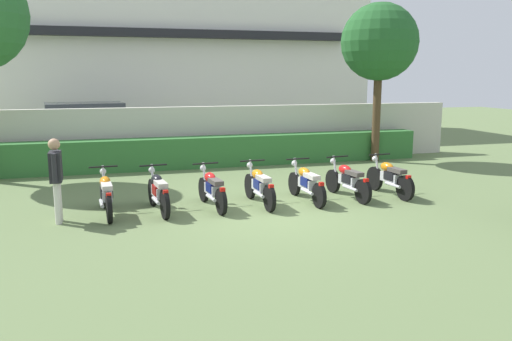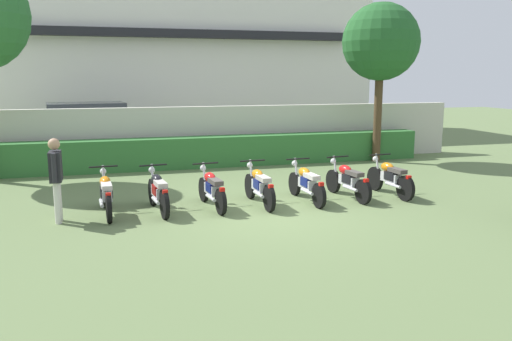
# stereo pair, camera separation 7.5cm
# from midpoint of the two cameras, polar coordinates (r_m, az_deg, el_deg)

# --- Properties ---
(ground) EXTENTS (60.00, 60.00, 0.00)m
(ground) POSITION_cam_midpoint_polar(r_m,az_deg,el_deg) (11.03, 1.90, -4.76)
(ground) COLOR #607547
(building) EXTENTS (18.62, 6.50, 8.74)m
(building) POSITION_cam_midpoint_polar(r_m,az_deg,el_deg) (26.60, -9.21, 13.51)
(building) COLOR white
(building) RESTS_ON ground
(compound_wall) EXTENTS (17.69, 0.30, 1.88)m
(compound_wall) POSITION_cam_midpoint_polar(r_m,az_deg,el_deg) (17.28, -5.00, 3.91)
(compound_wall) COLOR beige
(compound_wall) RESTS_ON ground
(hedge_row) EXTENTS (14.15, 0.70, 0.96)m
(hedge_row) POSITION_cam_midpoint_polar(r_m,az_deg,el_deg) (16.65, -4.51, 2.09)
(hedge_row) COLOR #337033
(hedge_row) RESTS_ON ground
(parked_car) EXTENTS (4.68, 2.48, 1.89)m
(parked_car) POSITION_cam_midpoint_polar(r_m,az_deg,el_deg) (20.20, -17.47, 4.41)
(parked_car) COLOR silver
(parked_car) RESTS_ON ground
(tree_far_side) EXTENTS (2.52, 2.52, 5.22)m
(tree_far_side) POSITION_cam_midpoint_polar(r_m,az_deg,el_deg) (17.97, 13.63, 13.45)
(tree_far_side) COLOR #4C3823
(tree_far_side) RESTS_ON ground
(motorcycle_in_row_0) EXTENTS (0.60, 1.90, 0.97)m
(motorcycle_in_row_0) POSITION_cam_midpoint_polar(r_m,az_deg,el_deg) (11.27, -15.93, -2.46)
(motorcycle_in_row_0) COLOR black
(motorcycle_in_row_0) RESTS_ON ground
(motorcycle_in_row_1) EXTENTS (0.60, 1.83, 0.96)m
(motorcycle_in_row_1) POSITION_cam_midpoint_polar(r_m,az_deg,el_deg) (11.26, -10.49, -2.26)
(motorcycle_in_row_1) COLOR black
(motorcycle_in_row_1) RESTS_ON ground
(motorcycle_in_row_2) EXTENTS (0.60, 1.83, 0.94)m
(motorcycle_in_row_2) POSITION_cam_midpoint_polar(r_m,az_deg,el_deg) (11.45, -4.68, -1.97)
(motorcycle_in_row_2) COLOR black
(motorcycle_in_row_2) RESTS_ON ground
(motorcycle_in_row_3) EXTENTS (0.60, 1.89, 0.95)m
(motorcycle_in_row_3) POSITION_cam_midpoint_polar(r_m,az_deg,el_deg) (11.69, 0.54, -1.65)
(motorcycle_in_row_3) COLOR black
(motorcycle_in_row_3) RESTS_ON ground
(motorcycle_in_row_4) EXTENTS (0.60, 1.91, 0.94)m
(motorcycle_in_row_4) POSITION_cam_midpoint_polar(r_m,az_deg,el_deg) (12.06, 5.72, -1.36)
(motorcycle_in_row_4) COLOR black
(motorcycle_in_row_4) RESTS_ON ground
(motorcycle_in_row_5) EXTENTS (0.60, 1.87, 0.94)m
(motorcycle_in_row_5) POSITION_cam_midpoint_polar(r_m,az_deg,el_deg) (12.51, 10.19, -1.03)
(motorcycle_in_row_5) COLOR black
(motorcycle_in_row_5) RESTS_ON ground
(motorcycle_in_row_6) EXTENTS (0.60, 1.84, 0.96)m
(motorcycle_in_row_6) POSITION_cam_midpoint_polar(r_m,az_deg,el_deg) (13.00, 14.63, -0.73)
(motorcycle_in_row_6) COLOR black
(motorcycle_in_row_6) RESTS_ON ground
(inspector_person) EXTENTS (0.23, 0.68, 1.68)m
(inspector_person) POSITION_cam_midpoint_polar(r_m,az_deg,el_deg) (10.91, -20.89, -0.26)
(inspector_person) COLOR silver
(inspector_person) RESTS_ON ground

